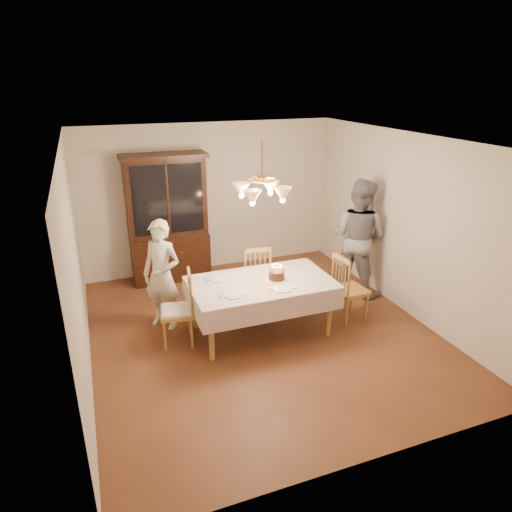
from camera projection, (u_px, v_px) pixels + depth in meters
name	position (u px, v px, depth m)	size (l,w,h in m)	color
ground	(261.00, 331.00, 6.36)	(5.00, 5.00, 0.00)	#552B18
room_shell	(262.00, 222.00, 5.77)	(5.00, 5.00, 5.00)	white
dining_table	(261.00, 287.00, 6.11)	(1.90, 1.10, 0.76)	olive
china_hutch	(168.00, 221.00, 7.67)	(1.38, 0.54, 2.16)	black
chair_far_side	(255.00, 278.00, 6.93)	(0.48, 0.46, 1.00)	olive
chair_left_end	(177.00, 312.00, 5.93)	(0.48, 0.50, 1.00)	olive
chair_right_end	(350.00, 291.00, 6.53)	(0.45, 0.47, 1.00)	olive
elderly_woman	(162.00, 275.00, 6.23)	(0.57, 0.37, 1.55)	#F4ECCE
adult_in_grey	(358.00, 237.00, 7.21)	(0.91, 0.71, 1.87)	slate
birthday_cake	(277.00, 276.00, 6.11)	(0.30, 0.30, 0.21)	white
place_setting_near_left	(234.00, 295.00, 5.69)	(0.39, 0.24, 0.02)	white
place_setting_near_right	(283.00, 288.00, 5.86)	(0.41, 0.26, 0.02)	white
place_setting_far_left	(219.00, 279.00, 6.15)	(0.39, 0.25, 0.02)	white
chandelier	(262.00, 192.00, 5.63)	(0.62, 0.62, 0.73)	#BF8C3F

